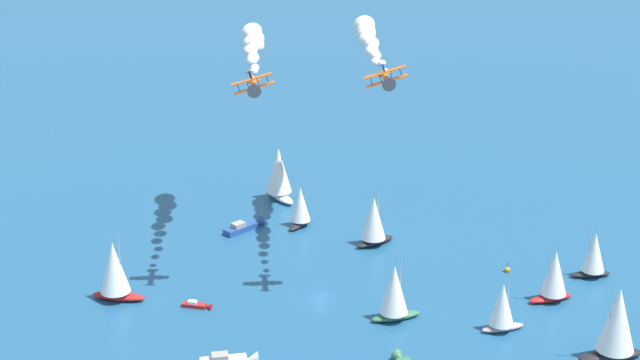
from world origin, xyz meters
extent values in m
plane|color=#1E517A|center=(0.00, 0.00, 0.00)|extent=(2000.00, 2000.00, 0.00)
cube|color=#23478C|center=(31.26, -11.07, 0.59)|extent=(2.96, 7.60, 1.19)
cone|color=#23478C|center=(30.90, -15.60, 0.59)|extent=(2.52, 2.09, 2.38)
cube|color=gray|center=(31.31, -10.51, 1.64)|extent=(2.10, 2.74, 0.89)
ellipsoid|color=black|center=(6.66, -24.07, 0.62)|extent=(4.54, 9.19, 1.24)
cylinder|color=#B2B2B7|center=(6.50, -24.72, 6.33)|extent=(0.14, 0.14, 10.18)
cone|color=white|center=(6.77, -23.64, 5.82)|extent=(5.90, 5.90, 8.65)
ellipsoid|color=black|center=(23.95, -20.92, 0.52)|extent=(3.45, 7.73, 1.05)
cylinder|color=#B2B2B7|center=(23.84, -20.37, 5.34)|extent=(0.14, 0.14, 8.59)
cone|color=white|center=(24.02, -21.29, 4.91)|extent=(4.80, 4.80, 7.30)
cone|color=white|center=(-6.77, 24.13, 0.59)|extent=(3.01, 2.94, 2.35)
cube|color=gray|center=(-3.64, 28.10, 1.62)|extent=(3.07, 3.19, 0.88)
cube|color=#B21E1E|center=(13.94, 17.50, 0.34)|extent=(4.40, 3.25, 0.68)
cone|color=#B21E1E|center=(11.65, 16.24, 0.34)|extent=(1.62, 1.72, 1.37)
cube|color=silver|center=(14.23, 17.65, 0.94)|extent=(1.84, 1.68, 0.51)
ellipsoid|color=#9E9993|center=(-31.03, -10.83, 0.53)|extent=(5.85, 7.53, 1.06)
cylinder|color=#B2B2B7|center=(-31.34, -11.31, 5.42)|extent=(0.14, 0.14, 8.71)
cone|color=white|center=(-30.83, -10.51, 4.98)|extent=(5.75, 5.75, 7.41)
ellipsoid|color=#33704C|center=(-15.24, -2.12, 0.62)|extent=(6.61, 8.87, 1.24)
cylinder|color=#B2B2B7|center=(-15.57, -2.69, 6.31)|extent=(0.14, 0.14, 10.16)
cone|color=white|center=(-15.01, -1.74, 5.81)|extent=(6.65, 6.65, 8.63)
cone|color=#33704C|center=(-24.03, 8.51, 0.55)|extent=(2.50, 2.72, 2.18)
ellipsoid|color=black|center=(-32.37, -38.90, 0.54)|extent=(6.74, 7.12, 1.07)
cylinder|color=#B2B2B7|center=(-31.98, -38.47, 5.48)|extent=(0.14, 0.14, 8.82)
cone|color=white|center=(-32.63, -39.18, 5.04)|extent=(5.96, 5.96, 7.49)
ellipsoid|color=white|center=(37.20, -29.15, 0.72)|extent=(10.64, 5.88, 1.44)
cylinder|color=#B2B2B7|center=(36.46, -28.92, 7.33)|extent=(0.14, 0.14, 11.80)
cone|color=white|center=(37.68, -29.31, 6.74)|extent=(7.10, 7.10, 10.03)
ellipsoid|color=black|center=(-48.94, -13.85, 0.77)|extent=(8.95, 10.64, 1.53)
cylinder|color=#B2B2B7|center=(-48.45, -13.19, 7.83)|extent=(0.14, 0.14, 12.59)
cone|color=white|center=(-49.26, -14.29, 7.20)|extent=(8.42, 8.42, 10.70)
ellipsoid|color=#B21E1E|center=(-31.67, -25.48, 0.59)|extent=(6.18, 8.45, 1.17)
cylinder|color=#B2B2B7|center=(-31.36, -24.93, 6.00)|extent=(0.14, 0.14, 9.64)
cone|color=white|center=(-31.88, -25.84, 5.51)|extent=(6.29, 6.29, 8.20)
ellipsoid|color=#B21E1E|center=(26.10, 24.35, 0.68)|extent=(9.68, 7.34, 1.35)
cylinder|color=#B2B2B7|center=(25.48, 23.98, 6.92)|extent=(0.14, 0.14, 11.13)
cone|color=white|center=(26.52, 24.61, 6.36)|extent=(7.31, 7.31, 9.46)
sphere|color=orange|center=(-19.67, -30.66, 0.39)|extent=(1.10, 1.10, 1.10)
cylinder|color=black|center=(-19.67, -30.66, 1.44)|extent=(0.08, 0.08, 1.00)
cylinder|color=orange|center=(-7.76, -7.74, 39.80)|extent=(5.31, 5.32, 1.12)
cylinder|color=black|center=(-9.80, -5.68, 39.80)|extent=(1.31, 1.31, 1.25)
cylinder|color=#4C4C51|center=(-10.10, -5.39, 39.80)|extent=(2.05, 2.05, 2.85)
cube|color=orange|center=(-8.02, -7.58, 39.55)|extent=(5.84, 5.83, 2.13)
cube|color=orange|center=(-7.70, -7.26, 41.10)|extent=(5.84, 5.83, 2.13)
cylinder|color=black|center=(-9.57, -9.13, 41.03)|extent=(0.46, 0.46, 1.58)
cylinder|color=black|center=(-8.47, -8.03, 40.57)|extent=(0.46, 0.46, 1.58)
cylinder|color=black|center=(-7.25, -6.81, 40.07)|extent=(0.46, 0.46, 1.58)
cylinder|color=black|center=(-6.15, -5.71, 39.62)|extent=(0.46, 0.46, 1.58)
cube|color=orange|center=(-5.63, -9.65, 40.33)|extent=(1.08, 1.08, 1.18)
cube|color=orange|center=(-5.74, -9.75, 39.80)|extent=(2.35, 2.35, 0.77)
cylinder|color=black|center=(-9.13, -7.98, 39.10)|extent=(0.62, 0.62, 0.61)
cylinder|color=black|center=(-7.91, -6.76, 38.59)|extent=(0.62, 0.62, 0.61)
cylinder|color=#262628|center=(-7.61, -7.17, 41.53)|extent=(0.29, 0.29, 0.89)
cylinder|color=#1E4CB2|center=(-7.68, -7.24, 41.56)|extent=(0.33, 0.33, 0.79)
cylinder|color=#1E4CB2|center=(-7.54, -7.10, 41.51)|extent=(0.33, 0.33, 0.79)
cube|color=#1E4CB2|center=(-7.48, -7.04, 42.16)|extent=(0.48, 0.47, 0.59)
sphere|color=tan|center=(-7.41, -6.97, 42.52)|extent=(0.21, 0.21, 0.21)
cylinder|color=#1E4CB2|center=(-7.77, -7.33, 42.40)|extent=(0.48, 0.47, 0.25)
cylinder|color=#1E4CB2|center=(-7.15, -6.71, 42.14)|extent=(0.48, 0.47, 0.25)
ellipsoid|color=white|center=(-4.42, -11.57, 39.85)|extent=(2.16, 2.16, 1.20)
ellipsoid|color=white|center=(-1.75, -14.19, 40.19)|extent=(2.50, 2.50, 1.49)
ellipsoid|color=white|center=(1.33, -16.40, 39.46)|extent=(3.33, 3.33, 2.04)
ellipsoid|color=white|center=(3.70, -19.32, 39.65)|extent=(3.94, 3.94, 2.33)
ellipsoid|color=white|center=(6.53, -21.77, 39.53)|extent=(5.27, 5.27, 2.92)
ellipsoid|color=white|center=(8.93, -24.65, 40.03)|extent=(6.04, 6.05, 3.30)
ellipsoid|color=white|center=(11.93, -26.95, 40.04)|extent=(5.37, 5.37, 3.42)
ellipsoid|color=white|center=(14.28, -29.88, 40.05)|extent=(6.24, 6.24, 3.98)
ellipsoid|color=white|center=(16.71, -32.74, 39.77)|extent=(7.81, 7.82, 4.31)
ellipsoid|color=white|center=(19.33, -35.40, 40.30)|extent=(8.20, 8.21, 4.79)
cylinder|color=orange|center=(10.56, 4.93, 37.93)|extent=(5.31, 5.32, 1.12)
cylinder|color=black|center=(8.51, 6.98, 37.93)|extent=(1.31, 1.31, 1.25)
cylinder|color=#4C4C51|center=(8.21, 7.28, 37.93)|extent=(2.05, 2.05, 2.85)
cube|color=orange|center=(10.29, 5.09, 37.67)|extent=(5.84, 5.83, 2.13)
cube|color=orange|center=(10.61, 5.41, 39.22)|extent=(5.84, 5.83, 2.13)
cylinder|color=black|center=(8.74, 3.54, 39.15)|extent=(0.46, 0.46, 1.58)
cylinder|color=black|center=(9.84, 4.64, 38.70)|extent=(0.46, 0.46, 1.58)
cylinder|color=black|center=(11.06, 5.86, 38.19)|extent=(0.46, 0.46, 1.58)
cylinder|color=black|center=(12.17, 6.96, 37.74)|extent=(0.46, 0.46, 1.58)
cube|color=orange|center=(12.68, 3.02, 38.46)|extent=(1.08, 1.08, 1.18)
cube|color=orange|center=(12.57, 2.91, 37.93)|extent=(2.35, 2.35, 0.77)
cylinder|color=black|center=(9.18, 4.69, 37.22)|extent=(0.62, 0.62, 0.61)
cylinder|color=black|center=(10.41, 5.91, 36.72)|extent=(0.62, 0.62, 0.61)
cylinder|color=#262628|center=(10.70, 5.50, 39.66)|extent=(0.29, 0.29, 0.89)
cylinder|color=black|center=(10.63, 5.43, 39.68)|extent=(0.33, 0.33, 0.79)
cylinder|color=black|center=(10.77, 5.56, 39.63)|extent=(0.33, 0.33, 0.79)
cube|color=black|center=(10.83, 5.62, 40.28)|extent=(0.48, 0.47, 0.59)
sphere|color=tan|center=(10.90, 5.70, 40.64)|extent=(0.21, 0.21, 0.21)
cylinder|color=black|center=(10.54, 5.34, 40.52)|extent=(0.48, 0.47, 0.25)
cylinder|color=black|center=(11.17, 5.96, 40.27)|extent=(0.48, 0.47, 0.25)
ellipsoid|color=white|center=(14.32, 1.52, 37.73)|extent=(2.07, 2.07, 1.31)
ellipsoid|color=white|center=(16.72, -1.36, 38.15)|extent=(2.76, 2.76, 1.66)
ellipsoid|color=white|center=(19.25, -4.12, 37.70)|extent=(3.06, 3.06, 1.87)
ellipsoid|color=white|center=(22.23, -6.43, 38.08)|extent=(3.99, 3.99, 2.33)
ellipsoid|color=white|center=(24.74, -9.21, 37.63)|extent=(4.26, 4.26, 2.72)
ellipsoid|color=white|center=(27.70, -11.54, 38.11)|extent=(5.30, 5.30, 3.11)
ellipsoid|color=white|center=(29.60, -14.92, 38.19)|extent=(6.07, 6.07, 3.72)
ellipsoid|color=white|center=(32.83, -16.98, 37.82)|extent=(6.41, 6.41, 3.88)
ellipsoid|color=white|center=(34.95, -20.15, 37.75)|extent=(7.05, 7.06, 4.21)
ellipsoid|color=white|center=(38.01, -22.37, 38.30)|extent=(8.52, 8.52, 4.70)
camera|label=1|loc=(-109.66, 125.58, 85.76)|focal=58.79mm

